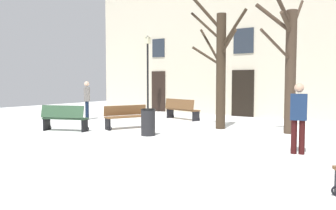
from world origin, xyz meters
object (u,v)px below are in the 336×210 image
at_px(tree_near_facade, 289,64).
at_px(person_by_shop_door, 298,115).
at_px(litter_bin, 148,122).
at_px(bench_near_lamp, 181,109).
at_px(bench_back_to_back_right, 64,118).
at_px(bench_back_to_back_left, 127,117).
at_px(tree_foreground, 220,66).
at_px(person_near_bench, 87,98).
at_px(streetlamp, 148,66).

relative_size(tree_near_facade, person_by_shop_door, 2.83).
xyz_separation_m(litter_bin, bench_near_lamp, (-1.66, 4.54, 0.05)).
relative_size(litter_bin, person_by_shop_door, 0.50).
height_order(bench_back_to_back_right, bench_back_to_back_left, bench_back_to_back_right).
xyz_separation_m(tree_foreground, bench_near_lamp, (-2.81, 1.76, -1.82)).
relative_size(tree_foreground, litter_bin, 5.67).
bearing_deg(person_near_bench, bench_back_to_back_right, 174.97).
distance_m(tree_near_facade, tree_foreground, 2.41).
distance_m(streetlamp, person_near_bench, 4.09).
bearing_deg(streetlamp, bench_back_to_back_left, -59.36).
height_order(litter_bin, bench_near_lamp, bench_near_lamp).
xyz_separation_m(streetlamp, litter_bin, (4.63, -5.85, -2.07)).
bearing_deg(bench_back_to_back_left, bench_back_to_back_right, 168.46).
bearing_deg(tree_near_facade, tree_foreground, -174.08).
height_order(bench_near_lamp, person_by_shop_door, person_by_shop_door).
xyz_separation_m(tree_foreground, litter_bin, (-1.14, -2.78, -1.87)).
relative_size(tree_foreground, streetlamp, 1.19).
relative_size(tree_foreground, person_near_bench, 2.83).
relative_size(bench_back_to_back_right, person_near_bench, 0.97).
bearing_deg(person_by_shop_door, tree_foreground, -54.90).
height_order(tree_near_facade, tree_foreground, tree_foreground).
relative_size(litter_bin, person_near_bench, 0.50).
distance_m(tree_foreground, person_by_shop_door, 4.85).
xyz_separation_m(litter_bin, bench_back_to_back_right, (-3.00, -0.91, 0.03)).
height_order(litter_bin, person_near_bench, person_near_bench).
bearing_deg(streetlamp, bench_near_lamp, -23.77).
bearing_deg(person_near_bench, person_by_shop_door, -143.79).
xyz_separation_m(tree_near_facade, person_near_bench, (-8.71, -0.94, -1.35)).
height_order(tree_near_facade, bench_back_to_back_left, tree_near_facade).
bearing_deg(person_by_shop_door, litter_bin, -17.59).
distance_m(tree_near_facade, bench_back_to_back_left, 5.96).
relative_size(tree_near_facade, bench_back_to_back_left, 2.79).
height_order(tree_foreground, bench_near_lamp, tree_foreground).
relative_size(litter_bin, bench_back_to_back_left, 0.50).
bearing_deg(bench_back_to_back_left, person_near_bench, 95.10).
distance_m(streetlamp, bench_near_lamp, 3.82).
height_order(tree_near_facade, bench_near_lamp, tree_near_facade).
relative_size(tree_foreground, bench_back_to_back_left, 2.81).
bearing_deg(bench_near_lamp, streetlamp, -8.40).
bearing_deg(streetlamp, person_by_shop_door, -32.77).
xyz_separation_m(bench_back_to_back_left, person_by_shop_door, (6.43, -1.08, 0.51)).
bearing_deg(tree_near_facade, streetlamp, 160.98).
bearing_deg(streetlamp, litter_bin, -51.62).
xyz_separation_m(streetlamp, bench_back_to_back_right, (1.64, -6.76, -2.04)).
height_order(bench_back_to_back_right, person_by_shop_door, person_by_shop_door).
distance_m(litter_bin, bench_near_lamp, 4.84).
bearing_deg(person_near_bench, tree_near_facade, -124.71).
relative_size(bench_near_lamp, person_near_bench, 1.12).
distance_m(tree_foreground, litter_bin, 3.54).
bearing_deg(litter_bin, tree_foreground, 67.70).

